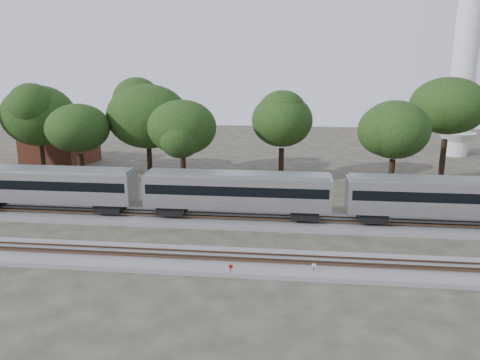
# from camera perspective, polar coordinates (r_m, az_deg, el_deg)

# --- Properties ---
(ground) EXTENTS (160.00, 160.00, 0.00)m
(ground) POSITION_cam_1_polar(r_m,az_deg,el_deg) (41.76, -6.15, -7.63)
(ground) COLOR #383328
(ground) RESTS_ON ground
(track_far) EXTENTS (160.00, 5.00, 0.73)m
(track_far) POSITION_cam_1_polar(r_m,az_deg,el_deg) (47.20, -4.58, -4.74)
(track_far) COLOR slate
(track_far) RESTS_ON ground
(track_near) EXTENTS (160.00, 5.00, 0.73)m
(track_near) POSITION_cam_1_polar(r_m,az_deg,el_deg) (38.09, -7.47, -9.54)
(track_near) COLOR slate
(track_near) RESTS_ON ground
(train) EXTENTS (94.62, 3.27, 4.82)m
(train) POSITION_cam_1_polar(r_m,az_deg,el_deg) (45.74, -0.16, -1.22)
(train) COLOR #AFB1B6
(train) RESTS_ON ground
(switch_stand_red) EXTENTS (0.32, 0.12, 1.01)m
(switch_stand_red) POSITION_cam_1_polar(r_m,az_deg,el_deg) (35.03, -1.14, -10.81)
(switch_stand_red) COLOR #512D19
(switch_stand_red) RESTS_ON ground
(switch_stand_white) EXTENTS (0.32, 0.06, 1.00)m
(switch_stand_white) POSITION_cam_1_polar(r_m,az_deg,el_deg) (35.64, 8.98, -10.54)
(switch_stand_white) COLOR #512D19
(switch_stand_white) RESTS_ON ground
(switch_lever) EXTENTS (0.53, 0.35, 0.30)m
(switch_lever) POSITION_cam_1_polar(r_m,az_deg,el_deg) (35.29, 4.77, -11.55)
(switch_lever) COLOR #512D19
(switch_lever) RESTS_ON ground
(brick_building) EXTENTS (11.93, 9.65, 5.05)m
(brick_building) POSITION_cam_1_polar(r_m,az_deg,el_deg) (79.84, -21.14, 3.86)
(brick_building) COLOR brown
(brick_building) RESTS_ON ground
(tree_1) EXTENTS (8.62, 8.62, 12.15)m
(tree_1) POSITION_cam_1_polar(r_m,az_deg,el_deg) (69.32, -23.35, 7.20)
(tree_1) COLOR black
(tree_1) RESTS_ON ground
(tree_2) EXTENTS (7.54, 7.54, 10.64)m
(tree_2) POSITION_cam_1_polar(r_m,az_deg,el_deg) (62.72, -19.15, 5.98)
(tree_2) COLOR black
(tree_2) RESTS_ON ground
(tree_3) EXTENTS (8.69, 8.69, 12.25)m
(tree_3) POSITION_cam_1_polar(r_m,az_deg,el_deg) (63.31, -11.21, 7.59)
(tree_3) COLOR black
(tree_3) RESTS_ON ground
(tree_4) EXTENTS (7.92, 7.92, 11.16)m
(tree_4) POSITION_cam_1_polar(r_m,az_deg,el_deg) (57.54, -7.08, 6.36)
(tree_4) COLOR black
(tree_4) RESTS_ON ground
(tree_5) EXTENTS (8.21, 8.21, 11.58)m
(tree_5) POSITION_cam_1_polar(r_m,az_deg,el_deg) (61.95, 5.15, 7.22)
(tree_5) COLOR black
(tree_5) RESTS_ON ground
(tree_6) EXTENTS (7.93, 7.93, 11.18)m
(tree_6) POSITION_cam_1_polar(r_m,az_deg,el_deg) (58.06, 18.36, 5.83)
(tree_6) COLOR black
(tree_6) RESTS_ON ground
(tree_7) EXTENTS (9.98, 9.98, 14.07)m
(tree_7) POSITION_cam_1_polar(r_m,az_deg,el_deg) (69.29, 24.05, 8.25)
(tree_7) COLOR black
(tree_7) RESTS_ON ground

